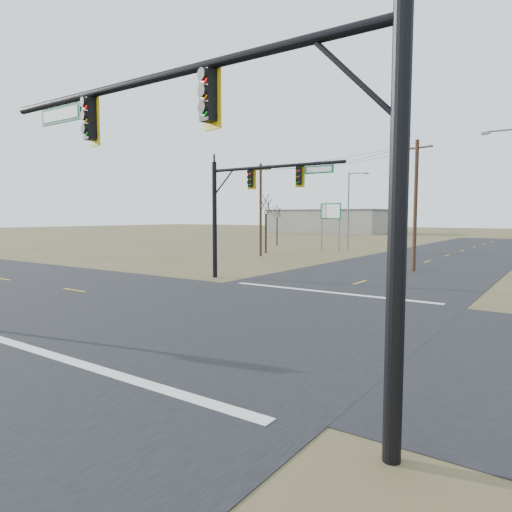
{
  "coord_description": "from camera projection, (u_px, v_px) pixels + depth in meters",
  "views": [
    {
      "loc": [
        10.79,
        -14.91,
        4.16
      ],
      "look_at": [
        -0.28,
        1.0,
        2.46
      ],
      "focal_mm": 32.0,
      "sensor_mm": 36.0,
      "label": 1
    }
  ],
  "objects": [
    {
      "name": "ground",
      "position": [
        248.0,
        318.0,
        18.69
      ],
      "size": [
        320.0,
        320.0,
        0.0
      ],
      "primitive_type": "plane",
      "color": "brown",
      "rests_on": "ground"
    },
    {
      "name": "road_ew",
      "position": [
        248.0,
        318.0,
        18.69
      ],
      "size": [
        160.0,
        14.0,
        0.02
      ],
      "primitive_type": "cube",
      "color": "black",
      "rests_on": "ground"
    },
    {
      "name": "road_ns",
      "position": [
        248.0,
        317.0,
        18.69
      ],
      "size": [
        14.0,
        160.0,
        0.02
      ],
      "primitive_type": "cube",
      "color": "black",
      "rests_on": "ground"
    },
    {
      "name": "stop_bar_near",
      "position": [
        88.0,
        366.0,
        12.56
      ],
      "size": [
        12.0,
        0.4,
        0.01
      ],
      "primitive_type": "cube",
      "color": "silver",
      "rests_on": "road_ns"
    },
    {
      "name": "stop_bar_far",
      "position": [
        328.0,
        292.0,
        24.82
      ],
      "size": [
        12.0,
        0.4,
        0.01
      ],
      "primitive_type": "cube",
      "color": "silver",
      "rests_on": "road_ns"
    },
    {
      "name": "mast_arm_near",
      "position": [
        227.0,
        140.0,
        9.27
      ],
      "size": [
        11.4,
        0.52,
        7.87
      ],
      "rotation": [
        0.0,
        0.0,
        -0.23
      ],
      "color": "black",
      "rests_on": "ground"
    },
    {
      "name": "mast_arm_far",
      "position": [
        249.0,
        194.0,
        28.96
      ],
      "size": [
        9.58,
        0.6,
        7.77
      ],
      "rotation": [
        0.0,
        0.0,
        0.43
      ],
      "color": "black",
      "rests_on": "ground"
    },
    {
      "name": "utility_pole_near",
      "position": [
        415.0,
        204.0,
        34.0
      ],
      "size": [
        2.37,
        0.57,
        9.79
      ],
      "rotation": [
        0.0,
        0.0,
        -0.19
      ],
      "color": "#4D3021",
      "rests_on": "ground"
    },
    {
      "name": "utility_pole_far",
      "position": [
        261.0,
        208.0,
        47.17
      ],
      "size": [
        2.32,
        0.52,
        9.54
      ],
      "rotation": [
        0.0,
        0.0,
        0.17
      ],
      "color": "#4D3021",
      "rests_on": "ground"
    },
    {
      "name": "highway_sign",
      "position": [
        330.0,
        217.0,
        54.17
      ],
      "size": [
        2.98,
        0.77,
        5.7
      ],
      "rotation": [
        0.0,
        0.0,
        -0.23
      ],
      "color": "slate",
      "rests_on": "ground"
    },
    {
      "name": "streetlight_c",
      "position": [
        350.0,
        206.0,
        56.87
      ],
      "size": [
        2.69,
        0.41,
        9.62
      ],
      "rotation": [
        0.0,
        0.0,
        0.36
      ],
      "color": "slate",
      "rests_on": "ground"
    },
    {
      "name": "bare_tree_a",
      "position": [
        266.0,
        204.0,
        51.04
      ],
      "size": [
        3.54,
        3.54,
        6.99
      ],
      "rotation": [
        0.0,
        0.0,
        -0.28
      ],
      "color": "black",
      "rests_on": "ground"
    },
    {
      "name": "bare_tree_b",
      "position": [
        277.0,
        210.0,
        64.56
      ],
      "size": [
        2.5,
        2.5,
        6.21
      ],
      "rotation": [
        0.0,
        0.0,
        0.03
      ],
      "color": "black",
      "rests_on": "ground"
    },
    {
      "name": "warehouse_left",
      "position": [
        328.0,
        222.0,
        114.81
      ],
      "size": [
        28.0,
        14.0,
        5.5
      ],
      "primitive_type": "cube",
      "color": "gray",
      "rests_on": "ground"
    }
  ]
}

